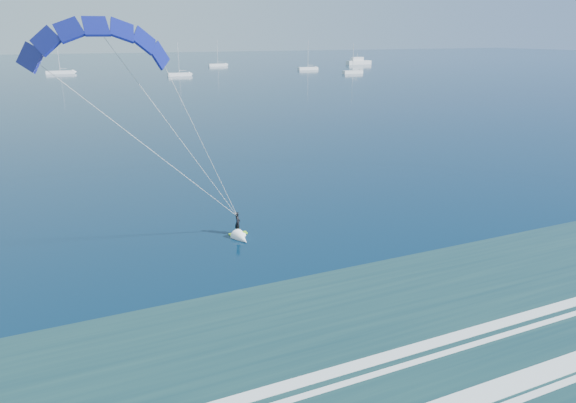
# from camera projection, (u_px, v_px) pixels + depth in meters

# --- Properties ---
(kitesurfer_rig) EXTENTS (15.61, 8.87, 16.94)m
(kitesurfer_rig) POSITION_uv_depth(u_px,v_px,m) (179.00, 138.00, 32.72)
(kitesurfer_rig) COLOR #99F21C
(kitesurfer_rig) RESTS_ON ground
(motor_yacht) EXTENTS (13.16, 3.51, 5.69)m
(motor_yacht) POSITION_uv_depth(u_px,v_px,m) (358.00, 62.00, 263.45)
(motor_yacht) COLOR white
(motor_yacht) RESTS_ON ground
(sailboat_2) EXTENTS (10.59, 2.40, 14.02)m
(sailboat_2) POSITION_uv_depth(u_px,v_px,m) (60.00, 72.00, 201.74)
(sailboat_2) COLOR white
(sailboat_2) RESTS_ON ground
(sailboat_3) EXTENTS (8.69, 2.40, 12.06)m
(sailboat_3) POSITION_uv_depth(u_px,v_px,m) (179.00, 74.00, 190.83)
(sailboat_3) COLOR white
(sailboat_3) RESTS_ON ground
(sailboat_4) EXTENTS (9.09, 2.40, 12.31)m
(sailboat_4) POSITION_uv_depth(u_px,v_px,m) (218.00, 65.00, 249.12)
(sailboat_4) COLOR white
(sailboat_4) RESTS_ON ground
(sailboat_5) EXTENTS (9.06, 2.40, 12.31)m
(sailboat_5) POSITION_uv_depth(u_px,v_px,m) (308.00, 68.00, 223.57)
(sailboat_5) COLOR white
(sailboat_5) RESTS_ON ground
(sailboat_6) EXTENTS (8.27, 2.40, 11.27)m
(sailboat_6) POSITION_uv_depth(u_px,v_px,m) (353.00, 72.00, 203.04)
(sailboat_6) COLOR white
(sailboat_6) RESTS_ON ground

